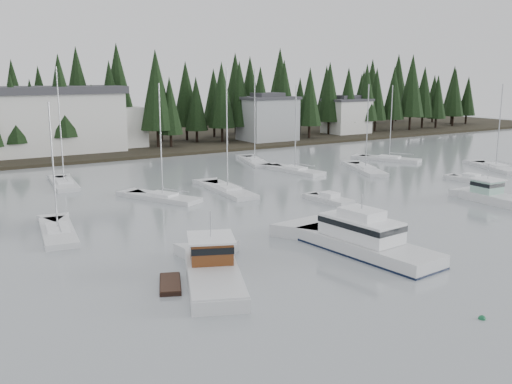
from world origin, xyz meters
The scene contains 21 objects.
ground centered at (0.00, 0.00, 0.00)m, with size 260.00×260.00×0.00m, color gray.
far_shore_land centered at (0.00, 97.00, 0.00)m, with size 240.00×54.00×1.00m, color black.
conifer_treeline centered at (0.00, 86.00, 0.00)m, with size 200.00×22.00×20.00m, color black, non-canonical shape.
house_east_a centered at (36.00, 78.00, 4.90)m, with size 10.60×8.48×9.25m.
house_east_b centered at (58.00, 80.00, 4.40)m, with size 9.54×7.42×8.25m.
harbor_inn centered at (-2.96, 82.34, 5.78)m, with size 29.50×11.50×10.90m.
lobster_boat_brown centered at (-8.88, 15.64, 0.58)m, with size 7.53×10.79×5.07m.
cabin_cruiser_center centered at (3.98, 14.87, 0.79)m, with size 4.97×12.54×5.25m.
lobster_boat_teal centered at (27.67, 20.32, 0.55)m, with size 3.30×8.51×4.65m.
sailboat_1 centered at (29.61, 42.68, 0.06)m, with size 6.39×10.73×12.61m.
sailboat_3 centered at (-1.94, 40.56, 0.07)m, with size 6.45×9.29×13.09m.
sailboat_4 centered at (20.03, 56.96, 0.08)m, with size 5.38×10.37×14.72m.
sailboat_5 centered at (20.70, 47.34, 0.06)m, with size 4.03×9.84×12.50m.
sailboat_6 centered at (46.61, 33.98, 0.06)m, with size 5.99×9.83×12.62m.
sailboat_7 centered at (-14.97, 32.44, 0.06)m, with size 4.00×9.82×11.86m.
sailboat_9 centered at (6.06, 40.36, 0.07)m, with size 3.54×10.95×14.75m.
sailboat_10 centered at (-9.19, 54.16, 0.09)m, with size 3.63×9.58×14.88m.
sailboat_11 centered at (39.44, 47.97, 0.06)m, with size 6.71×9.72×12.25m.
runabout_1 centered at (12.94, 30.12, 0.13)m, with size 2.85×5.63×1.42m.
runabout_2 centered at (35.59, 29.63, 0.13)m, with size 2.90×5.94×1.42m.
mooring_buoy_green centered at (1.35, 2.24, 0.00)m, with size 0.44×0.44×0.44m, color #145933.
Camera 1 is at (-25.35, -16.53, 13.67)m, focal length 40.00 mm.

